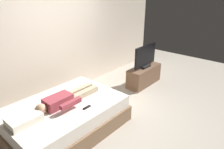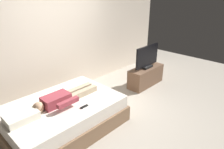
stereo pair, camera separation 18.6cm
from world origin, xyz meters
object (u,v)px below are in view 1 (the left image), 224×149
bed (65,117)px  tv_stand (144,76)px  pillow (24,119)px  remote (87,107)px  person (65,99)px  tv (145,57)px

bed → tv_stand: 2.58m
pillow → remote: 0.99m
pillow → remote: pillow is taller
person → bed: bearing=-175.8°
person → tv: bearing=-0.5°
bed → pillow: 0.80m
tv_stand → bed: bearing=179.6°
tv_stand → pillow: bearing=179.6°
bed → person: size_ratio=1.66×
bed → tv: bearing=-0.4°
bed → pillow: (-0.73, 0.00, 0.34)m
bed → tv_stand: size_ratio=1.90×
pillow → remote: (0.91, -0.40, -0.05)m
bed → tv: (2.58, -0.02, 0.52)m
person → remote: bearing=-69.5°
remote → tv_stand: (2.40, 0.38, -0.30)m
remote → tv_stand: bearing=9.0°
pillow → remote: size_ratio=3.20×
bed → tv: 2.63m
bed → tv_stand: bearing=-0.4°
tv_stand → tv: tv is taller
remote → tv: size_ratio=0.17×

